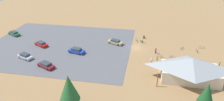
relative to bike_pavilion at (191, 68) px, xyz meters
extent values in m
plane|color=#937047|center=(12.97, -14.43, -3.03)|extent=(160.00, 160.00, 0.00)
cube|color=#56565B|center=(36.05, -11.95, -3.00)|extent=(43.17, 34.29, 0.05)
cube|color=beige|center=(0.00, 0.00, -1.53)|extent=(12.38, 6.23, 2.99)
pyramid|color=#93999E|center=(0.00, 0.00, 1.18)|extent=(14.59, 8.45, 2.44)
cylinder|color=brown|center=(-7.13, -4.06, -1.53)|extent=(0.20, 0.20, 2.99)
cylinder|color=brown|center=(7.13, -4.06, -1.53)|extent=(0.20, 0.20, 2.99)
cylinder|color=brown|center=(7.13, 4.06, -1.53)|extent=(0.20, 0.20, 2.99)
cylinder|color=brown|center=(10.97, -22.02, -2.58)|extent=(0.60, 0.60, 0.90)
cylinder|color=#99999E|center=(11.58, -15.21, -1.93)|extent=(0.08, 0.08, 2.20)
cube|color=#1959B2|center=(11.58, -15.21, -1.13)|extent=(0.56, 0.04, 0.40)
cone|color=#235B2D|center=(22.69, 13.91, 1.85)|extent=(3.64, 3.64, 4.94)
cone|color=#194C23|center=(-0.79, 10.56, 1.42)|extent=(2.76, 2.76, 3.96)
torus|color=black|center=(3.27, -9.58, -2.68)|extent=(0.67, 0.28, 0.70)
torus|color=black|center=(2.32, -9.24, -2.68)|extent=(0.67, 0.28, 0.70)
cylinder|color=#2347B7|center=(2.80, -9.41, -2.56)|extent=(0.89, 0.35, 0.04)
cylinder|color=#2347B7|center=(2.97, -9.47, -2.46)|extent=(0.04, 0.04, 0.42)
cube|color=black|center=(2.97, -9.47, -2.25)|extent=(0.22, 0.14, 0.05)
cylinder|color=#2347B7|center=(2.42, -9.28, -2.43)|extent=(0.04, 0.04, 0.48)
cylinder|color=black|center=(2.42, -9.28, -2.19)|extent=(0.19, 0.46, 0.03)
torus|color=black|center=(-4.25, -15.10, -2.70)|extent=(0.18, 0.64, 0.65)
torus|color=black|center=(-4.46, -14.17, -2.70)|extent=(0.18, 0.64, 0.65)
cylinder|color=#197A7F|center=(-4.35, -14.64, -2.60)|extent=(0.23, 0.87, 0.04)
cylinder|color=#197A7F|center=(-4.32, -14.81, -2.50)|extent=(0.04, 0.04, 0.40)
cube|color=black|center=(-4.32, -14.81, -2.30)|extent=(0.12, 0.21, 0.05)
cylinder|color=#197A7F|center=(-4.44, -14.26, -2.48)|extent=(0.04, 0.04, 0.45)
cylinder|color=black|center=(-4.44, -14.26, -2.26)|extent=(0.48, 0.14, 0.03)
torus|color=black|center=(-1.88, -9.24, -2.69)|extent=(0.43, 0.57, 0.68)
torus|color=black|center=(-1.30, -10.03, -2.69)|extent=(0.43, 0.57, 0.68)
cylinder|color=black|center=(-1.59, -9.63, -2.58)|extent=(0.56, 0.75, 0.04)
cylinder|color=black|center=(-1.70, -9.49, -2.47)|extent=(0.04, 0.04, 0.44)
cube|color=black|center=(-1.70, -9.49, -2.25)|extent=(0.18, 0.21, 0.05)
cylinder|color=black|center=(-1.36, -9.95, -2.44)|extent=(0.04, 0.04, 0.50)
cylinder|color=black|center=(-1.36, -9.95, -2.19)|extent=(0.41, 0.31, 0.03)
torus|color=black|center=(4.45, -7.51, -2.70)|extent=(0.66, 0.07, 0.65)
torus|color=black|center=(5.50, -7.56, -2.70)|extent=(0.66, 0.07, 0.65)
cylinder|color=#722D9E|center=(4.98, -7.53, -2.59)|extent=(0.96, 0.08, 0.04)
cylinder|color=#722D9E|center=(4.79, -7.52, -2.53)|extent=(0.04, 0.04, 0.35)
cube|color=black|center=(4.79, -7.52, -2.35)|extent=(0.20, 0.09, 0.05)
cylinder|color=#722D9E|center=(5.39, -7.55, -2.50)|extent=(0.04, 0.04, 0.40)
cylinder|color=black|center=(5.39, -7.55, -2.30)|extent=(0.06, 0.48, 0.03)
torus|color=black|center=(-6.66, -17.24, -2.66)|extent=(0.73, 0.07, 0.73)
torus|color=black|center=(-5.61, -17.20, -2.66)|extent=(0.73, 0.07, 0.73)
cylinder|color=#B7B7BC|center=(-6.13, -17.22, -2.54)|extent=(0.96, 0.08, 0.04)
cylinder|color=#B7B7BC|center=(-6.32, -17.23, -2.43)|extent=(0.04, 0.04, 0.46)
cube|color=black|center=(-6.32, -17.23, -2.20)|extent=(0.20, 0.09, 0.05)
cylinder|color=#B7B7BC|center=(-5.72, -17.20, -2.45)|extent=(0.04, 0.04, 0.42)
cylinder|color=black|center=(-5.72, -17.20, -2.24)|extent=(0.05, 0.48, 0.03)
torus|color=black|center=(12.87, -18.68, -2.65)|extent=(0.43, 0.67, 0.76)
torus|color=black|center=(13.36, -19.49, -2.65)|extent=(0.43, 0.67, 0.76)
cylinder|color=silver|center=(13.12, -19.08, -2.52)|extent=(0.48, 0.77, 0.04)
cylinder|color=silver|center=(13.03, -18.94, -2.42)|extent=(0.04, 0.04, 0.46)
cube|color=black|center=(13.03, -18.94, -2.18)|extent=(0.17, 0.21, 0.05)
cylinder|color=silver|center=(13.32, -19.41, -2.42)|extent=(0.04, 0.04, 0.45)
cylinder|color=black|center=(13.32, -19.41, -2.19)|extent=(0.43, 0.28, 0.03)
torus|color=black|center=(6.67, -9.67, -2.68)|extent=(0.66, 0.29, 0.69)
torus|color=black|center=(5.70, -9.28, -2.68)|extent=(0.66, 0.29, 0.69)
cylinder|color=#1E7F38|center=(6.18, -9.47, -2.56)|extent=(0.91, 0.39, 0.04)
cylinder|color=#1E7F38|center=(6.36, -9.54, -2.46)|extent=(0.04, 0.04, 0.43)
cube|color=black|center=(6.36, -9.54, -2.25)|extent=(0.22, 0.15, 0.05)
cylinder|color=#1E7F38|center=(5.79, -9.32, -2.43)|extent=(0.04, 0.04, 0.50)
cylinder|color=black|center=(5.79, -9.32, -2.18)|extent=(0.21, 0.46, 0.03)
torus|color=black|center=(-0.05, -15.22, -2.69)|extent=(0.46, 0.55, 0.68)
torus|color=black|center=(-0.65, -15.95, -2.69)|extent=(0.46, 0.55, 0.68)
cylinder|color=red|center=(-0.35, -15.58, -2.58)|extent=(0.59, 0.70, 0.04)
cylinder|color=red|center=(-0.24, -15.45, -2.50)|extent=(0.04, 0.04, 0.37)
cube|color=black|center=(-0.24, -15.45, -2.32)|extent=(0.19, 0.21, 0.05)
cylinder|color=red|center=(-0.59, -15.87, -2.47)|extent=(0.04, 0.04, 0.44)
cylinder|color=black|center=(-0.59, -15.87, -2.24)|extent=(0.39, 0.33, 0.03)
cube|color=#1E42B2|center=(29.23, -7.83, -2.41)|extent=(4.79, 2.75, 0.69)
cube|color=#2D3842|center=(29.23, -7.83, -1.78)|extent=(2.80, 2.13, 0.57)
cylinder|color=black|center=(30.90, -7.31, -2.66)|extent=(0.67, 0.34, 0.64)
cylinder|color=black|center=(30.57, -8.96, -2.66)|extent=(0.67, 0.34, 0.64)
cylinder|color=black|center=(27.90, -6.71, -2.66)|extent=(0.67, 0.34, 0.64)
cylinder|color=black|center=(27.57, -8.36, -2.66)|extent=(0.67, 0.34, 0.64)
cube|color=#1E6B3D|center=(54.62, -16.72, -2.44)|extent=(5.03, 3.73, 0.63)
cube|color=#2D3842|center=(54.62, -16.72, -1.89)|extent=(3.07, 2.60, 0.47)
cylinder|color=black|center=(56.41, -16.75, -2.66)|extent=(0.67, 0.48, 0.64)
cylinder|color=black|center=(55.71, -18.15, -2.66)|extent=(0.67, 0.48, 0.64)
cylinder|color=black|center=(53.54, -15.30, -2.66)|extent=(0.67, 0.48, 0.64)
cylinder|color=black|center=(52.84, -16.70, -2.66)|extent=(0.67, 0.48, 0.64)
cube|color=#BCBCC1|center=(41.70, -2.25, -2.44)|extent=(4.67, 3.15, 0.64)
cube|color=#2D3842|center=(41.70, -2.25, -1.84)|extent=(2.81, 2.28, 0.56)
cylinder|color=black|center=(43.35, -2.06, -2.66)|extent=(0.68, 0.43, 0.64)
cylinder|color=black|center=(42.82, -3.47, -2.66)|extent=(0.68, 0.43, 0.64)
cylinder|color=black|center=(40.59, -1.02, -2.66)|extent=(0.68, 0.43, 0.64)
cylinder|color=black|center=(40.06, -2.43, -2.66)|extent=(0.68, 0.43, 0.64)
cube|color=red|center=(41.32, -10.34, -2.45)|extent=(4.75, 3.53, 0.62)
cube|color=#2D3842|center=(41.32, -10.34, -1.89)|extent=(2.90, 2.47, 0.50)
cylinder|color=black|center=(43.01, -10.36, -2.66)|extent=(0.67, 0.48, 0.64)
cylinder|color=black|center=(42.34, -11.69, -2.66)|extent=(0.67, 0.48, 0.64)
cylinder|color=black|center=(40.31, -9.00, -2.66)|extent=(0.67, 0.48, 0.64)
cylinder|color=black|center=(39.64, -10.33, -2.66)|extent=(0.67, 0.48, 0.64)
cube|color=maroon|center=(34.07, 1.02, -2.47)|extent=(4.96, 3.54, 0.57)
cube|color=#2D3842|center=(34.07, 1.02, -1.92)|extent=(3.02, 2.53, 0.55)
cylinder|color=black|center=(35.83, 1.14, -2.66)|extent=(0.67, 0.46, 0.64)
cylinder|color=black|center=(35.18, -0.36, -2.66)|extent=(0.67, 0.46, 0.64)
cylinder|color=black|center=(32.96, 2.39, -2.66)|extent=(0.67, 0.46, 0.64)
cylinder|color=black|center=(32.31, 0.89, -2.66)|extent=(0.67, 0.46, 0.64)
cube|color=tan|center=(19.50, -15.86, -2.43)|extent=(5.00, 3.42, 0.66)
cube|color=#2D3842|center=(19.50, -15.86, -1.85)|extent=(3.02, 2.42, 0.49)
cylinder|color=black|center=(21.26, -15.79, -2.66)|extent=(0.68, 0.45, 0.64)
cylinder|color=black|center=(20.68, -17.17, -2.66)|extent=(0.68, 0.45, 0.64)
cylinder|color=black|center=(18.32, -14.54, -2.66)|extent=(0.68, 0.45, 0.64)
cylinder|color=black|center=(17.73, -15.93, -2.66)|extent=(0.68, 0.45, 0.64)
cube|color=#2D3347|center=(11.27, -18.15, -2.62)|extent=(0.40, 0.37, 0.82)
cylinder|color=yellow|center=(11.27, -18.15, -1.89)|extent=(0.36, 0.36, 0.65)
sphere|color=tan|center=(11.27, -18.15, -1.44)|extent=(0.24, 0.24, 0.24)
cube|color=#2D3347|center=(8.37, -5.36, -2.57)|extent=(0.25, 0.33, 0.92)
cylinder|color=silver|center=(8.37, -5.36, -1.78)|extent=(0.36, 0.36, 0.67)
sphere|color=tan|center=(8.37, -5.36, -1.32)|extent=(0.24, 0.24, 0.24)
cube|color=#2D3347|center=(7.27, -11.81, -2.56)|extent=(0.39, 0.40, 0.94)
cylinder|color=red|center=(7.27, -11.81, -1.79)|extent=(0.36, 0.36, 0.59)
sphere|color=tan|center=(7.27, -11.81, -1.38)|extent=(0.24, 0.24, 0.24)
camera|label=1|loc=(10.12, 40.80, 23.40)|focal=32.68mm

